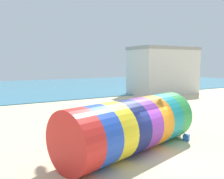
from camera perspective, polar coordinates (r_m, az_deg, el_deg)
ground_plane at (r=14.14m, az=10.38°, el=-14.63°), size 120.00×120.00×0.00m
sea at (r=51.83m, az=-20.85°, el=0.31°), size 120.00×40.00×0.10m
giant_inflatable_tube at (r=14.05m, az=4.29°, el=-8.28°), size 9.33×5.23×2.99m
kite_handler at (r=18.08m, az=15.24°, el=-7.41°), size 0.31×0.40×1.62m
promenade_building at (r=40.70m, az=11.66°, el=4.27°), size 10.74×5.77×7.42m
cooler_box at (r=17.09m, az=16.60°, el=-10.46°), size 0.63×0.58×0.36m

